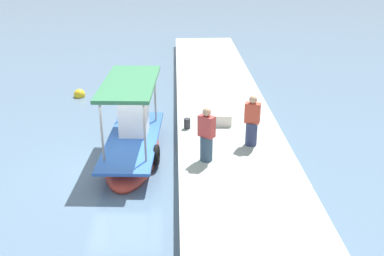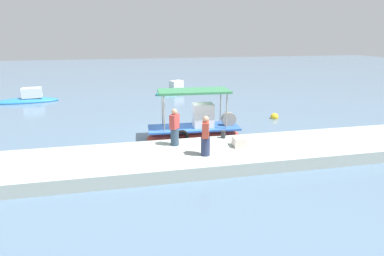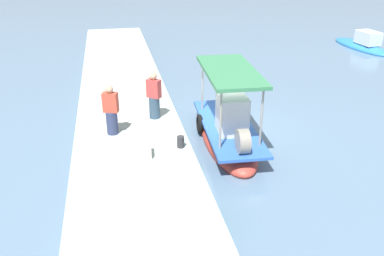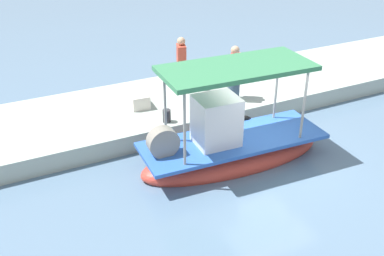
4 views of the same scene
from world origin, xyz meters
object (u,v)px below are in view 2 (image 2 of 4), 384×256
main_fishing_boat (195,130)px  cargo_crate (239,142)px  moored_boat_mid (174,91)px  fisherman_by_crate (206,138)px  fisherman_near_bollard (175,129)px  mooring_bollard (223,134)px  marker_buoy (274,117)px  moored_boat_near (27,100)px

main_fishing_boat → cargo_crate: bearing=-67.2°
moored_boat_mid → fisherman_by_crate: bearing=-95.0°
fisherman_near_bollard → mooring_bollard: (2.60, 0.54, -0.62)m
fisherman_near_bollard → marker_buoy: bearing=35.0°
fisherman_near_bollard → moored_boat_mid: fisherman_near_bollard is taller
moored_boat_near → fisherman_by_crate: bearing=-56.0°
mooring_bollard → marker_buoy: (5.39, 5.06, -0.66)m
fisherman_near_bollard → fisherman_by_crate: fisherman_near_bollard is taller
moored_boat_near → moored_boat_mid: moored_boat_near is taller
cargo_crate → marker_buoy: (5.04, 6.41, -0.67)m
fisherman_by_crate → moored_boat_mid: 18.76m
marker_buoy → moored_boat_mid: (-5.26, 11.44, 0.10)m
moored_boat_near → cargo_crate: bearing=-50.6°
fisherman_by_crate → cargo_crate: fisherman_by_crate is taller
main_fishing_boat → mooring_bollard: 2.19m
mooring_bollard → cargo_crate: bearing=-75.3°
main_fishing_boat → moored_boat_near: main_fishing_boat is taller
moored_boat_near → moored_boat_mid: size_ratio=1.23×
fisherman_by_crate → mooring_bollard: (1.51, 2.15, -0.61)m
fisherman_near_bollard → cargo_crate: 3.12m
fisherman_near_bollard → marker_buoy: 9.84m
cargo_crate → moored_boat_mid: (-0.22, 17.85, -0.57)m
cargo_crate → moored_boat_near: (-13.32, 16.19, -0.58)m
marker_buoy → mooring_bollard: bearing=-136.8°
fisherman_by_crate → moored_boat_near: (-11.46, 16.99, -1.18)m
fisherman_near_bollard → mooring_bollard: size_ratio=4.62×
fisherman_near_bollard → marker_buoy: size_ratio=3.27×
moored_boat_mid → moored_boat_near: bearing=-172.8°
main_fishing_boat → fisherman_near_bollard: (-1.58, -2.46, 0.89)m
moored_boat_near → main_fishing_boat: bearing=-47.2°
mooring_bollard → moored_boat_near: (-12.96, 14.84, -0.56)m
fisherman_by_crate → moored_boat_mid: size_ratio=0.41×
fisherman_by_crate → moored_boat_near: 20.53m
main_fishing_boat → fisherman_by_crate: size_ratio=3.01×
main_fishing_boat → mooring_bollard: (1.02, -1.92, 0.27)m
fisherman_by_crate → cargo_crate: 2.11m
fisherman_by_crate → moored_boat_near: size_ratio=0.33×
main_fishing_boat → marker_buoy: 7.15m
cargo_crate → fisherman_by_crate: bearing=-156.8°
marker_buoy → moored_boat_near: (-18.36, 9.78, 0.09)m
cargo_crate → marker_buoy: cargo_crate is taller
cargo_crate → moored_boat_mid: size_ratio=0.16×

